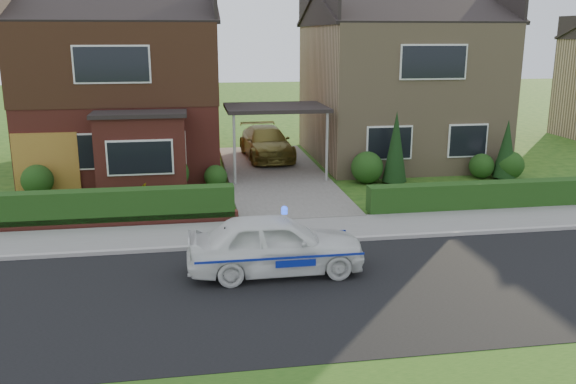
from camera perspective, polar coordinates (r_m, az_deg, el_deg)
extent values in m
plane|color=#1C4512|center=(13.52, 5.58, -9.03)|extent=(120.00, 120.00, 0.00)
cube|color=black|center=(13.52, 5.58, -9.03)|extent=(60.00, 6.00, 0.02)
cube|color=#9E9993|center=(16.26, 2.86, -4.62)|extent=(60.00, 0.16, 0.12)
cube|color=slate|center=(17.24, 2.13, -3.53)|extent=(60.00, 2.00, 0.10)
cube|color=#666059|center=(23.80, -1.14, 1.58)|extent=(3.80, 12.00, 0.12)
cube|color=maroon|center=(26.21, -14.94, 8.59)|extent=(7.20, 8.00, 5.80)
cube|color=white|center=(22.68, -19.61, 3.54)|extent=(1.80, 0.08, 1.30)
cube|color=white|center=(22.32, -11.58, 3.93)|extent=(1.60, 0.08, 1.30)
cube|color=white|center=(22.11, -16.16, 11.40)|extent=(2.60, 0.08, 1.30)
cube|color=black|center=(26.11, -15.15, 11.75)|extent=(7.26, 8.06, 2.90)
cube|color=maroon|center=(21.71, -13.53, 3.39)|extent=(3.00, 1.40, 2.70)
cube|color=black|center=(21.49, -13.75, 7.11)|extent=(3.20, 1.60, 0.14)
cube|color=#9E8461|center=(27.61, 10.07, 9.13)|extent=(7.20, 8.00, 5.80)
cube|color=white|center=(23.53, 9.46, 4.56)|extent=(1.80, 0.08, 1.30)
cube|color=white|center=(24.72, 16.46, 4.64)|extent=(1.60, 0.08, 1.30)
cube|color=white|center=(23.76, 13.46, 11.75)|extent=(2.60, 0.08, 1.30)
cube|color=black|center=(23.35, -1.17, 7.90)|extent=(3.80, 3.00, 0.14)
cylinder|color=gray|center=(21.99, -5.03, 3.88)|extent=(0.10, 0.10, 2.70)
cylinder|color=gray|center=(22.49, 3.66, 4.15)|extent=(0.10, 0.10, 2.70)
cube|color=brown|center=(22.90, -21.67, 2.56)|extent=(2.20, 0.10, 2.10)
cube|color=maroon|center=(18.21, -16.87, -2.74)|extent=(7.70, 0.25, 0.36)
cube|color=#193611|center=(18.40, -16.77, -3.14)|extent=(7.50, 0.55, 0.90)
cube|color=#193611|center=(20.27, 17.70, -1.60)|extent=(7.50, 0.55, 0.80)
sphere|color=#193611|center=(22.62, -22.41, 1.03)|extent=(1.08, 1.08, 1.08)
sphere|color=#193611|center=(21.79, -10.97, 1.72)|extent=(1.32, 1.32, 1.32)
sphere|color=#193611|center=(22.15, -6.79, 1.45)|extent=(0.84, 0.84, 0.84)
sphere|color=#193611|center=(22.83, 7.41, 2.29)|extent=(1.20, 1.20, 1.20)
sphere|color=#193611|center=(24.64, 17.65, 2.34)|extent=(0.96, 0.96, 0.96)
sphere|color=#193611|center=(24.84, 20.04, 2.38)|extent=(1.08, 1.08, 1.08)
cone|color=black|center=(22.81, 10.03, 3.97)|extent=(0.90, 0.90, 2.60)
cone|color=black|center=(24.64, 19.74, 3.64)|extent=(0.90, 0.90, 2.20)
imported|color=white|center=(14.10, -1.15, -4.92)|extent=(1.67, 4.09, 1.39)
sphere|color=#193FF2|center=(13.89, -0.33, -1.86)|extent=(0.17, 0.17, 0.17)
cube|color=navy|center=(13.35, -0.64, -6.31)|extent=(3.75, 0.02, 0.05)
cube|color=navy|center=(14.89, -1.60, -4.08)|extent=(3.75, 0.01, 0.05)
ellipsoid|color=black|center=(13.81, -5.80, -4.21)|extent=(0.22, 0.17, 0.21)
sphere|color=white|center=(13.76, -5.72, -4.32)|extent=(0.11, 0.11, 0.11)
sphere|color=black|center=(13.75, -5.73, -3.68)|extent=(0.13, 0.13, 0.13)
cone|color=black|center=(13.73, -5.93, -3.41)|extent=(0.04, 0.04, 0.05)
cone|color=black|center=(13.74, -5.55, -3.40)|extent=(0.04, 0.04, 0.05)
imported|color=olive|center=(26.79, -2.05, 4.63)|extent=(2.18, 4.76, 1.35)
imported|color=gray|center=(19.18, -11.30, -0.98)|extent=(0.39, 0.28, 0.71)
imported|color=gray|center=(20.41, -13.54, -0.18)|extent=(0.50, 0.48, 0.70)
imported|color=gray|center=(18.81, -16.33, -1.63)|extent=(0.44, 0.44, 0.69)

